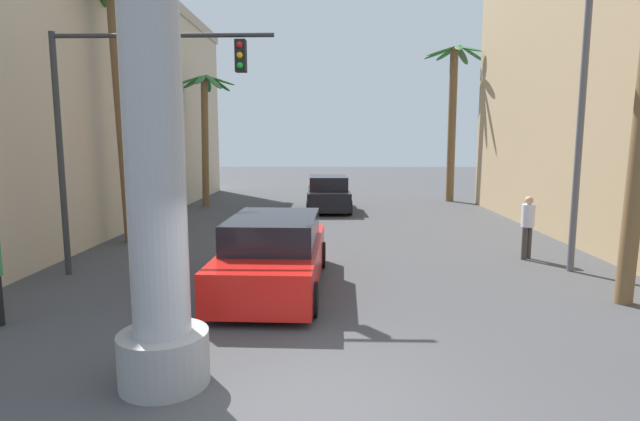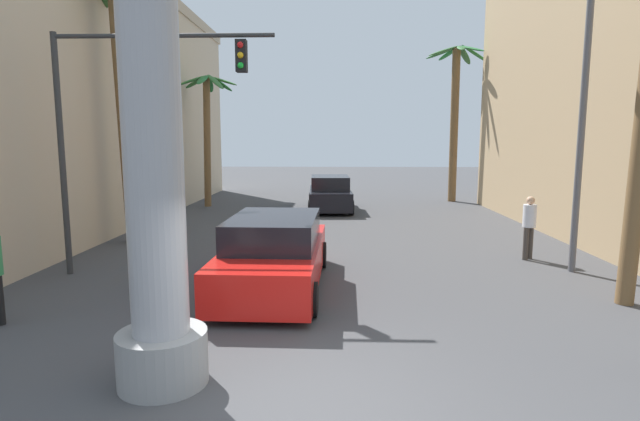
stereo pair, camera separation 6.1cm
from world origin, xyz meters
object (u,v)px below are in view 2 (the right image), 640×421
(car_lead, at_px, (275,254))
(palm_tree_far_right, at_px, (455,105))
(traffic_light_mast, at_px, (127,105))
(palm_tree_far_left, at_px, (208,118))
(pedestrian_mid_right, at_px, (529,223))
(palm_tree_mid_left, at_px, (122,86))
(street_lamp, at_px, (570,82))
(car_far, at_px, (330,194))

(car_lead, height_order, palm_tree_far_right, palm_tree_far_right)
(car_lead, bearing_deg, traffic_light_mast, 164.49)
(palm_tree_far_left, bearing_deg, palm_tree_far_right, 10.82)
(palm_tree_far_left, bearing_deg, pedestrian_mid_right, -43.20)
(palm_tree_far_right, xyz_separation_m, palm_tree_mid_left, (-12.53, -10.85, -0.17))
(palm_tree_far_right, height_order, palm_tree_mid_left, palm_tree_mid_left)
(pedestrian_mid_right, bearing_deg, street_lamp, -77.49)
(palm_tree_mid_left, bearing_deg, traffic_light_mast, -66.07)
(car_lead, height_order, palm_tree_mid_left, palm_tree_mid_left)
(palm_tree_far_right, distance_m, pedestrian_mid_right, 13.46)
(car_lead, relative_size, palm_tree_far_right, 0.64)
(car_lead, relative_size, car_far, 1.14)
(car_lead, bearing_deg, street_lamp, 12.82)
(street_lamp, distance_m, palm_tree_far_left, 16.42)
(car_lead, bearing_deg, palm_tree_far_left, 109.65)
(traffic_light_mast, xyz_separation_m, car_far, (4.51, 11.20, -3.22))
(street_lamp, xyz_separation_m, traffic_light_mast, (-10.18, -0.57, -0.54))
(palm_tree_far_left, distance_m, palm_tree_mid_left, 8.56)
(palm_tree_far_right, bearing_deg, street_lamp, -92.71)
(palm_tree_mid_left, bearing_deg, pedestrian_mid_right, -9.73)
(traffic_light_mast, bearing_deg, palm_tree_mid_left, 113.93)
(car_lead, xyz_separation_m, pedestrian_mid_right, (6.46, 2.76, 0.26))
(palm_tree_far_right, xyz_separation_m, pedestrian_mid_right, (-0.94, -12.83, -3.95))
(car_lead, distance_m, car_far, 12.20)
(palm_tree_far_left, bearing_deg, traffic_light_mast, -84.02)
(palm_tree_far_right, bearing_deg, pedestrian_mid_right, -94.18)
(street_lamp, distance_m, car_lead, 7.86)
(street_lamp, bearing_deg, pedestrian_mid_right, 102.51)
(street_lamp, bearing_deg, palm_tree_far_left, 134.33)
(street_lamp, height_order, traffic_light_mast, street_lamp)
(car_far, xyz_separation_m, palm_tree_far_left, (-5.80, 1.12, 3.46))
(palm_tree_far_left, bearing_deg, street_lamp, -45.67)
(street_lamp, distance_m, traffic_light_mast, 10.21)
(palm_tree_mid_left, relative_size, pedestrian_mid_right, 4.76)
(palm_tree_far_right, relative_size, pedestrian_mid_right, 4.68)
(traffic_light_mast, bearing_deg, street_lamp, 3.23)
(pedestrian_mid_right, bearing_deg, traffic_light_mast, -169.70)
(traffic_light_mast, relative_size, car_far, 1.25)
(car_lead, xyz_separation_m, palm_tree_far_left, (-4.74, 13.27, 3.46))
(car_far, relative_size, palm_tree_far_left, 0.71)
(street_lamp, distance_m, car_far, 12.62)
(street_lamp, xyz_separation_m, pedestrian_mid_right, (-0.27, 1.23, -3.50))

